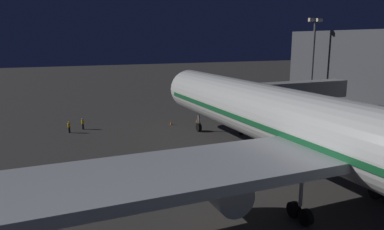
% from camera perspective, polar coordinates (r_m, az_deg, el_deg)
% --- Properties ---
extents(ground_plane, '(320.00, 320.00, 0.00)m').
position_cam_1_polar(ground_plane, '(39.55, 10.33, -7.55)').
color(ground_plane, '#383533').
extents(airliner_at_gate, '(58.24, 65.17, 19.85)m').
position_cam_1_polar(airliner_at_gate, '(30.06, 22.07, -3.27)').
color(airliner_at_gate, silver).
rests_on(airliner_at_gate, ground_plane).
extents(jet_bridge, '(19.56, 3.40, 7.22)m').
position_cam_1_polar(jet_bridge, '(53.05, 13.60, 3.55)').
color(jet_bridge, '#9E9E99').
rests_on(jet_bridge, ground_plane).
extents(apron_floodlight_mast, '(2.90, 0.50, 16.66)m').
position_cam_1_polar(apron_floodlight_mast, '(70.15, 18.43, 8.53)').
color(apron_floodlight_mast, '#59595E').
rests_on(apron_floodlight_mast, ground_plane).
extents(ground_crew_by_belt_loader, '(0.40, 0.40, 1.68)m').
position_cam_1_polar(ground_crew_by_belt_loader, '(55.68, -16.74, -1.24)').
color(ground_crew_by_belt_loader, black).
rests_on(ground_crew_by_belt_loader, ground_plane).
extents(ground_crew_marshaller_fwd, '(0.40, 0.40, 1.71)m').
position_cam_1_polar(ground_crew_marshaller_fwd, '(54.16, -18.70, -1.70)').
color(ground_crew_marshaller_fwd, black).
rests_on(ground_crew_marshaller_fwd, ground_plane).
extents(traffic_cone_nose_port, '(0.36, 0.36, 0.55)m').
position_cam_1_polar(traffic_cone_nose_port, '(58.08, 0.80, -0.86)').
color(traffic_cone_nose_port, orange).
rests_on(traffic_cone_nose_port, ground_plane).
extents(traffic_cone_nose_starboard, '(0.36, 0.36, 0.55)m').
position_cam_1_polar(traffic_cone_nose_starboard, '(56.47, -3.28, -1.25)').
color(traffic_cone_nose_starboard, orange).
rests_on(traffic_cone_nose_starboard, ground_plane).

